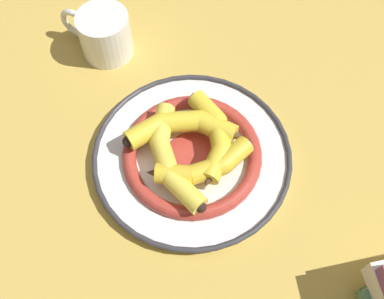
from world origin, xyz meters
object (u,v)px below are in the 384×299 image
object	(u,v)px
decorative_bowl	(192,156)
banana_a	(203,167)
banana_b	(214,137)
banana_d	(170,156)
coffee_mug	(104,34)
banana_c	(183,127)

from	to	relation	value
decorative_bowl	banana_a	size ratio (longest dim) A/B	1.90
banana_a	banana_b	distance (m)	0.06
decorative_bowl	banana_d	size ratio (longest dim) A/B	1.62
coffee_mug	banana_b	bearing A→B (deg)	157.84
banana_b	coffee_mug	distance (m)	0.30
banana_a	banana_c	distance (m)	0.08
decorative_bowl	coffee_mug	xyz separation A→B (m)	(-0.01, -0.29, 0.03)
banana_a	coffee_mug	size ratio (longest dim) A/B	1.28
banana_b	banana_c	xyz separation A→B (m)	(0.03, -0.04, 0.00)
banana_a	banana_b	world-z (taller)	same
banana_c	decorative_bowl	bearing A→B (deg)	108.48
banana_a	banana_d	xyz separation A→B (m)	(0.03, -0.05, -0.00)
banana_a	banana_d	world-z (taller)	same
banana_d	coffee_mug	world-z (taller)	coffee_mug
coffee_mug	banana_a	bearing A→B (deg)	149.14
banana_a	banana_d	distance (m)	0.06
decorative_bowl	banana_b	size ratio (longest dim) A/B	2.04
banana_a	coffee_mug	xyz separation A→B (m)	(-0.01, -0.33, -0.00)
banana_a	banana_d	bearing A→B (deg)	139.61
coffee_mug	banana_d	bearing A→B (deg)	142.58
banana_b	banana_c	size ratio (longest dim) A/B	0.93
banana_b	banana_d	bearing A→B (deg)	109.02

